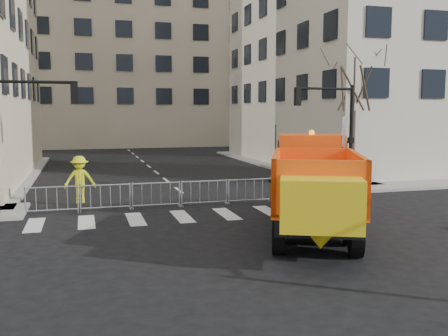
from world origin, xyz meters
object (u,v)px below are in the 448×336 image
object	(u,v)px
cop_a	(316,187)
worker	(80,179)
newspaper_box	(365,181)
plow_truck	(314,183)
cop_b	(278,182)
cop_c	(285,191)

from	to	relation	value
cop_a	worker	bearing A→B (deg)	-56.59
worker	newspaper_box	size ratio (longest dim) A/B	1.84
plow_truck	cop_b	world-z (taller)	plow_truck
cop_b	cop_c	xyz separation A→B (m)	(-0.25, -1.35, -0.15)
plow_truck	cop_c	distance (m)	4.04
cop_c	newspaper_box	world-z (taller)	cop_c
plow_truck	worker	bearing A→B (deg)	68.66
plow_truck	cop_b	xyz separation A→B (m)	(0.90, 5.24, -0.72)
cop_c	cop_b	bearing A→B (deg)	-125.78
cop_c	newspaper_box	distance (m)	5.83
cop_b	newspaper_box	world-z (taller)	cop_b
cop_c	worker	distance (m)	8.77
cop_a	cop_c	bearing A→B (deg)	-26.13
cop_b	worker	size ratio (longest dim) A/B	0.99
worker	cop_b	bearing A→B (deg)	-13.88
plow_truck	cop_c	xyz separation A→B (m)	(0.65, 3.89, -0.87)
cop_b	worker	world-z (taller)	worker
plow_truck	worker	world-z (taller)	plow_truck
cop_b	newspaper_box	size ratio (longest dim) A/B	1.82
cop_b	cop_c	size ratio (longest dim) A/B	1.18
cop_b	worker	distance (m)	8.57
cop_a	cop_c	size ratio (longest dim) A/B	1.05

